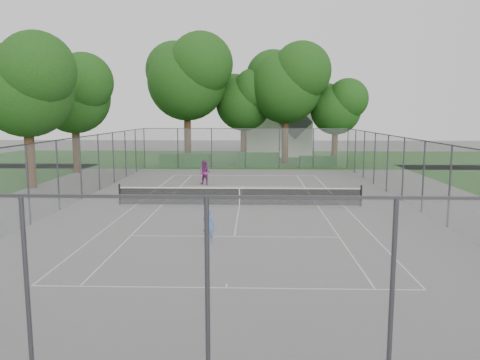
{
  "coord_description": "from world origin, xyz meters",
  "views": [
    {
      "loc": [
        0.75,
        -24.3,
        4.81
      ],
      "look_at": [
        0.0,
        1.0,
        1.2
      ],
      "focal_mm": 35.0,
      "sensor_mm": 36.0,
      "label": 1
    }
  ],
  "objects_px": {
    "tennis_net": "(239,196)",
    "girl_player": "(209,225)",
    "woman_player": "(205,173)",
    "house": "(277,122)"
  },
  "relations": [
    {
      "from": "tennis_net",
      "to": "girl_player",
      "type": "xyz_separation_m",
      "value": [
        -0.94,
        -7.22,
        0.14
      ]
    },
    {
      "from": "tennis_net",
      "to": "house",
      "type": "distance_m",
      "value": 30.6
    },
    {
      "from": "tennis_net",
      "to": "house",
      "type": "height_order",
      "value": "house"
    },
    {
      "from": "girl_player",
      "to": "woman_player",
      "type": "height_order",
      "value": "woman_player"
    },
    {
      "from": "house",
      "to": "woman_player",
      "type": "relative_size",
      "value": 5.75
    },
    {
      "from": "girl_player",
      "to": "woman_player",
      "type": "xyz_separation_m",
      "value": [
        -1.63,
        14.24,
        0.18
      ]
    },
    {
      "from": "tennis_net",
      "to": "girl_player",
      "type": "bearing_deg",
      "value": -97.39
    },
    {
      "from": "girl_player",
      "to": "tennis_net",
      "type": "bearing_deg",
      "value": -78.61
    },
    {
      "from": "tennis_net",
      "to": "woman_player",
      "type": "relative_size",
      "value": 7.74
    },
    {
      "from": "tennis_net",
      "to": "house",
      "type": "xyz_separation_m",
      "value": [
        3.37,
        30.23,
        3.34
      ]
    }
  ]
}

